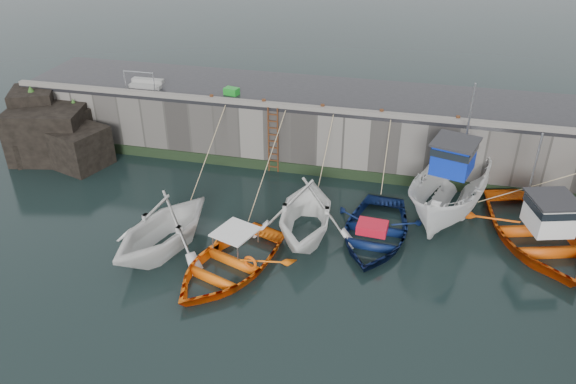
% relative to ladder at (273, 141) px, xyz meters
% --- Properties ---
extents(ground, '(120.00, 120.00, 0.00)m').
position_rel_ladder_xyz_m(ground, '(2.00, -9.91, -1.59)').
color(ground, black).
rests_on(ground, ground).
extents(quay_back, '(30.00, 5.00, 3.00)m').
position_rel_ladder_xyz_m(quay_back, '(2.00, 2.59, -0.09)').
color(quay_back, slate).
rests_on(quay_back, ground).
extents(road_back, '(30.00, 5.00, 0.16)m').
position_rel_ladder_xyz_m(road_back, '(2.00, 2.59, 1.49)').
color(road_back, black).
rests_on(road_back, quay_back).
extents(kerb_back, '(30.00, 0.30, 0.20)m').
position_rel_ladder_xyz_m(kerb_back, '(2.00, 0.24, 1.67)').
color(kerb_back, slate).
rests_on(kerb_back, road_back).
extents(algae_back, '(30.00, 0.08, 0.50)m').
position_rel_ladder_xyz_m(algae_back, '(2.00, 0.05, -1.34)').
color(algae_back, black).
rests_on(algae_back, ground).
extents(rock_outcrop, '(5.85, 4.24, 3.41)m').
position_rel_ladder_xyz_m(rock_outcrop, '(-10.92, -0.80, -0.33)').
color(rock_outcrop, black).
rests_on(rock_outcrop, ground).
extents(ladder, '(0.51, 0.08, 3.20)m').
position_rel_ladder_xyz_m(ladder, '(0.00, 0.00, 0.00)').
color(ladder, '#3F1E0F').
rests_on(ladder, ground).
extents(boat_near_white, '(5.57, 6.02, 2.62)m').
position_rel_ladder_xyz_m(boat_near_white, '(-2.39, -7.04, -1.59)').
color(boat_near_white, silver).
rests_on(boat_near_white, ground).
extents(boat_near_white_rope, '(0.04, 5.30, 3.10)m').
position_rel_ladder_xyz_m(boat_near_white_rope, '(-2.39, -2.23, -1.59)').
color(boat_near_white_rope, tan).
rests_on(boat_near_white_rope, ground).
extents(boat_near_blue, '(5.29, 6.20, 1.09)m').
position_rel_ladder_xyz_m(boat_near_blue, '(0.35, -7.69, -1.59)').
color(boat_near_blue, orange).
rests_on(boat_near_blue, ground).
extents(boat_near_blue_rope, '(0.04, 5.88, 3.10)m').
position_rel_ladder_xyz_m(boat_near_blue_rope, '(0.35, -2.55, -1.59)').
color(boat_near_blue_rope, tan).
rests_on(boat_near_blue_rope, ground).
extents(boat_near_blacktrim, '(4.72, 5.34, 2.63)m').
position_rel_ladder_xyz_m(boat_near_blacktrim, '(2.55, -4.83, -1.59)').
color(boat_near_blacktrim, white).
rests_on(boat_near_blacktrim, ground).
extents(boat_near_blacktrim_rope, '(0.04, 3.55, 3.10)m').
position_rel_ladder_xyz_m(boat_near_blacktrim_rope, '(2.55, -1.12, -1.59)').
color(boat_near_blacktrim_rope, tan).
rests_on(boat_near_blacktrim_rope, ground).
extents(boat_near_navy, '(4.07, 5.45, 1.08)m').
position_rel_ladder_xyz_m(boat_near_navy, '(5.21, -4.40, -1.59)').
color(boat_near_navy, '#0A1843').
rests_on(boat_near_navy, ground).
extents(boat_near_navy_rope, '(0.04, 3.27, 3.10)m').
position_rel_ladder_xyz_m(boat_near_navy_rope, '(5.21, -0.91, -1.59)').
color(boat_near_navy_rope, tan).
rests_on(boat_near_navy_rope, ground).
extents(boat_far_white, '(4.38, 7.25, 5.63)m').
position_rel_ladder_xyz_m(boat_far_white, '(8.00, -1.99, -0.49)').
color(boat_far_white, white).
rests_on(boat_far_white, ground).
extents(boat_far_orange, '(6.24, 7.48, 4.33)m').
position_rel_ladder_xyz_m(boat_far_orange, '(11.25, -3.26, -1.17)').
color(boat_far_orange, '#EC560C').
rests_on(boat_far_orange, ground).
extents(fish_crate, '(0.75, 0.57, 0.33)m').
position_rel_ladder_xyz_m(fish_crate, '(-2.36, 1.31, 1.73)').
color(fish_crate, '#1A9125').
rests_on(fish_crate, road_back).
extents(railing, '(1.60, 1.05, 1.00)m').
position_rel_ladder_xyz_m(railing, '(-6.75, 1.33, 1.77)').
color(railing, '#A5A8AD').
rests_on(railing, road_back).
extents(bollard_a, '(0.18, 0.18, 0.28)m').
position_rel_ladder_xyz_m(bollard_a, '(-3.00, 0.34, 1.71)').
color(bollard_a, '#3F1E0F').
rests_on(bollard_a, road_back).
extents(bollard_b, '(0.18, 0.18, 0.28)m').
position_rel_ladder_xyz_m(bollard_b, '(-0.50, 0.34, 1.71)').
color(bollard_b, '#3F1E0F').
rests_on(bollard_b, road_back).
extents(bollard_c, '(0.18, 0.18, 0.28)m').
position_rel_ladder_xyz_m(bollard_c, '(2.20, 0.34, 1.71)').
color(bollard_c, '#3F1E0F').
rests_on(bollard_c, road_back).
extents(bollard_d, '(0.18, 0.18, 0.28)m').
position_rel_ladder_xyz_m(bollard_d, '(4.80, 0.34, 1.71)').
color(bollard_d, '#3F1E0F').
rests_on(bollard_d, road_back).
extents(bollard_e, '(0.18, 0.18, 0.28)m').
position_rel_ladder_xyz_m(bollard_e, '(8.00, 0.34, 1.71)').
color(bollard_e, '#3F1E0F').
rests_on(bollard_e, road_back).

